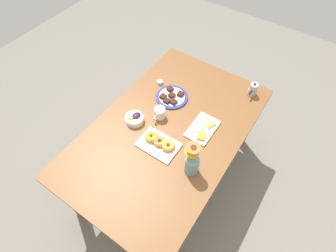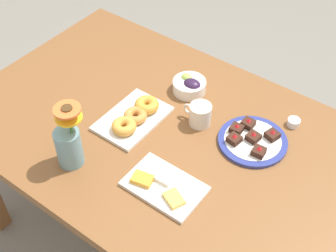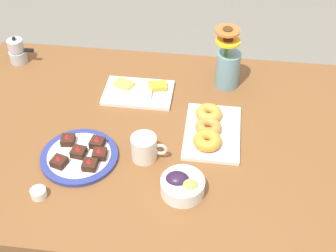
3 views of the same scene
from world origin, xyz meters
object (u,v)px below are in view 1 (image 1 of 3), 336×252
(coffee_mug, at_px, (160,113))
(cheese_platter, at_px, (203,129))
(dessert_plate, at_px, (172,97))
(grape_bowl, at_px, (135,119))
(dining_table, at_px, (168,136))
(croissant_platter, at_px, (159,143))
(moka_pot, at_px, (253,90))
(flower_vase, at_px, (192,164))
(jam_cup_honey, at_px, (160,82))

(coffee_mug, xyz_separation_m, cheese_platter, (-0.08, 0.33, -0.03))
(coffee_mug, height_order, dessert_plate, coffee_mug)
(grape_bowl, relative_size, dessert_plate, 0.53)
(dining_table, height_order, dessert_plate, dessert_plate)
(cheese_platter, xyz_separation_m, dessert_plate, (-0.13, -0.36, 0.00))
(croissant_platter, distance_m, moka_pot, 0.88)
(croissant_platter, bearing_deg, flower_vase, 80.99)
(coffee_mug, bearing_deg, flower_vase, 59.56)
(moka_pot, bearing_deg, dining_table, -28.33)
(cheese_platter, height_order, flower_vase, flower_vase)
(cheese_platter, xyz_separation_m, moka_pot, (-0.53, 0.15, 0.04))
(cheese_platter, distance_m, flower_vase, 0.35)
(dining_table, bearing_deg, moka_pot, 151.67)
(grape_bowl, xyz_separation_m, flower_vase, (0.11, 0.55, 0.06))
(jam_cup_honey, bearing_deg, flower_vase, 49.20)
(dining_table, height_order, jam_cup_honey, jam_cup_honey)
(croissant_platter, bearing_deg, moka_pot, 157.29)
(grape_bowl, bearing_deg, dining_table, 106.83)
(coffee_mug, height_order, croissant_platter, coffee_mug)
(dining_table, height_order, croissant_platter, croissant_platter)
(cheese_platter, height_order, moka_pot, moka_pot)
(croissant_platter, relative_size, dessert_plate, 1.10)
(jam_cup_honey, height_order, moka_pot, moka_pot)
(croissant_platter, xyz_separation_m, dessert_plate, (-0.41, -0.17, -0.01))
(grape_bowl, height_order, flower_vase, flower_vase)
(dining_table, xyz_separation_m, jam_cup_honey, (-0.35, -0.32, 0.10))
(grape_bowl, xyz_separation_m, moka_pot, (-0.74, 0.61, 0.02))
(jam_cup_honey, xyz_separation_m, dessert_plate, (0.08, 0.17, -0.00))
(dining_table, bearing_deg, croissant_platter, 8.29)
(coffee_mug, height_order, jam_cup_honey, coffee_mug)
(dining_table, xyz_separation_m, flower_vase, (0.19, 0.31, 0.18))
(dining_table, xyz_separation_m, dessert_plate, (-0.27, -0.15, 0.10))
(dessert_plate, height_order, flower_vase, flower_vase)
(dining_table, xyz_separation_m, coffee_mug, (-0.06, -0.12, 0.13))
(grape_bowl, distance_m, jam_cup_honey, 0.43)
(cheese_platter, relative_size, moka_pot, 2.18)
(moka_pot, bearing_deg, croissant_platter, -22.71)
(jam_cup_honey, bearing_deg, grape_bowl, 9.69)
(dining_table, distance_m, dessert_plate, 0.32)
(croissant_platter, bearing_deg, cheese_platter, 145.91)
(cheese_platter, relative_size, flower_vase, 1.01)
(dessert_plate, height_order, moka_pot, moka_pot)
(dining_table, xyz_separation_m, cheese_platter, (-0.14, 0.21, 0.10))
(coffee_mug, xyz_separation_m, flower_vase, (0.25, 0.43, 0.05))
(dining_table, distance_m, cheese_platter, 0.27)
(grape_bowl, relative_size, moka_pot, 1.13)
(cheese_platter, bearing_deg, dessert_plate, -110.57)
(cheese_platter, relative_size, jam_cup_honey, 5.42)
(coffee_mug, height_order, moka_pot, moka_pot)
(grape_bowl, bearing_deg, croissant_platter, 75.62)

